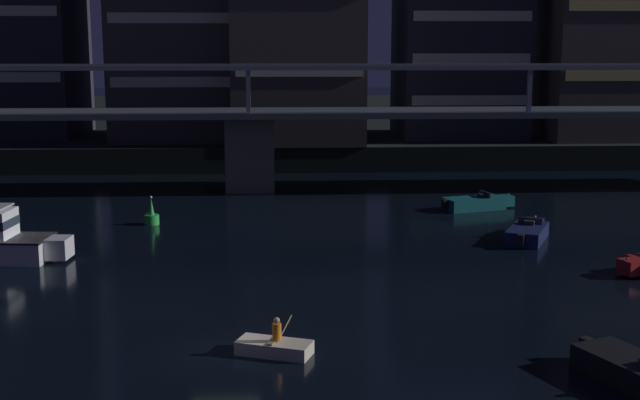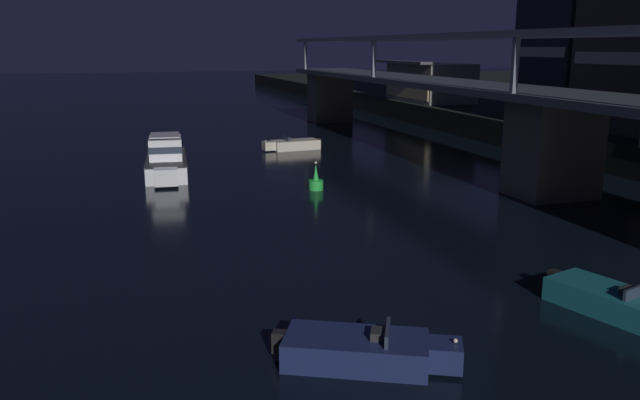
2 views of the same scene
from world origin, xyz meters
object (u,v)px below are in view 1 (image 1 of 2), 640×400
at_px(river_bridge, 250,131).
at_px(tower_east_tall, 459,36).
at_px(speedboat_mid_center, 477,203).
at_px(dinghy_with_paddler, 274,347).
at_px(speedboat_near_right, 639,373).
at_px(channel_buoy, 152,217).
at_px(speedboat_near_center, 528,233).

bearing_deg(river_bridge, tower_east_tall, 41.84).
relative_size(speedboat_mid_center, dinghy_with_paddler, 1.83).
relative_size(river_bridge, speedboat_near_right, 17.22).
bearing_deg(channel_buoy, speedboat_near_right, -53.25).
height_order(speedboat_near_center, speedboat_near_right, same).
relative_size(river_bridge, channel_buoy, 49.54).
bearing_deg(speedboat_near_center, speedboat_near_right, -97.20).
distance_m(river_bridge, tower_east_tall, 27.16).
xyz_separation_m(speedboat_mid_center, dinghy_with_paddler, (-13.43, -25.96, -0.14)).
xyz_separation_m(tower_east_tall, dinghy_with_paddler, (-17.69, -52.21, -11.39)).
xyz_separation_m(speedboat_near_right, dinghy_with_paddler, (-11.59, 3.33, -0.14)).
relative_size(speedboat_near_center, channel_buoy, 2.81).
distance_m(river_bridge, speedboat_near_right, 40.57).
relative_size(speedboat_mid_center, channel_buoy, 2.94).
xyz_separation_m(speedboat_near_center, dinghy_with_paddler, (-14.15, -16.90, -0.14)).
distance_m(speedboat_near_right, dinghy_with_paddler, 12.06).
bearing_deg(tower_east_tall, speedboat_near_center, -95.73).
height_order(speedboat_near_right, channel_buoy, channel_buoy).
xyz_separation_m(river_bridge, speedboat_mid_center, (15.25, -8.78, -4.04)).
bearing_deg(tower_east_tall, dinghy_with_paddler, -108.72).
bearing_deg(tower_east_tall, channel_buoy, -130.02).
xyz_separation_m(speedboat_near_center, speedboat_mid_center, (-0.71, 9.07, 0.00)).
xyz_separation_m(tower_east_tall, speedboat_near_center, (-3.54, -35.31, -11.26)).
height_order(river_bridge, speedboat_mid_center, river_bridge).
distance_m(speedboat_near_right, channel_buoy, 31.89).
bearing_deg(speedboat_near_center, tower_east_tall, 84.27).
distance_m(river_bridge, channel_buoy, 14.31).
relative_size(speedboat_near_center, speedboat_mid_center, 0.96).
distance_m(speedboat_mid_center, dinghy_with_paddler, 29.23).
xyz_separation_m(river_bridge, dinghy_with_paddler, (1.82, -34.75, -4.18)).
relative_size(tower_east_tall, channel_buoy, 10.93).
distance_m(speedboat_near_right, speedboat_mid_center, 29.35).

